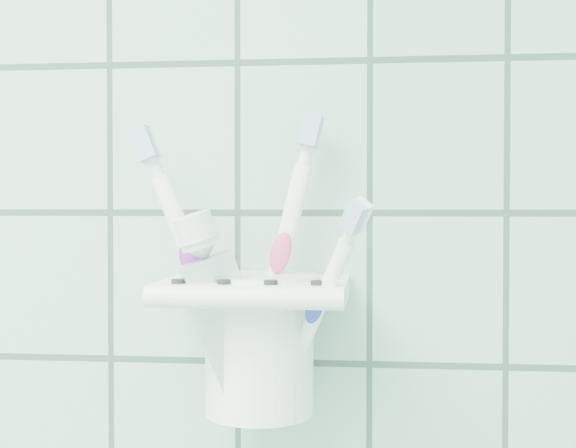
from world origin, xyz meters
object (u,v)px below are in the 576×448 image
at_px(toothbrush_blue, 247,252).
at_px(toothbrush_pink, 251,254).
at_px(cup, 259,339).
at_px(toothpaste_tube, 254,291).
at_px(holder_bracket, 255,292).
at_px(toothbrush_orange, 278,278).

bearing_deg(toothbrush_blue, toothbrush_pink, -67.55).
bearing_deg(cup, toothpaste_tube, -93.35).
relative_size(holder_bracket, toothbrush_orange, 0.78).
xyz_separation_m(cup, toothbrush_blue, (-0.01, 0.01, 0.06)).
xyz_separation_m(cup, toothpaste_tube, (-0.00, -0.02, 0.04)).
bearing_deg(toothbrush_orange, toothpaste_tube, -89.53).
bearing_deg(cup, holder_bracket, -118.36).
xyz_separation_m(cup, toothbrush_orange, (0.01, 0.01, 0.05)).
height_order(cup, toothbrush_blue, toothbrush_blue).
xyz_separation_m(toothbrush_pink, toothbrush_orange, (0.02, 0.02, -0.02)).
distance_m(holder_bracket, toothbrush_pink, 0.03).
bearing_deg(toothbrush_pink, cup, 77.13).
distance_m(cup, toothpaste_tube, 0.04).
bearing_deg(cup, toothbrush_blue, 141.30).
bearing_deg(toothpaste_tube, toothbrush_pink, 105.83).
relative_size(toothbrush_pink, toothbrush_orange, 1.25).
xyz_separation_m(toothbrush_blue, toothbrush_orange, (0.02, -0.00, -0.02)).
height_order(cup, toothbrush_orange, toothbrush_orange).
bearing_deg(holder_bracket, toothpaste_tube, -84.91).
distance_m(holder_bracket, toothpaste_tube, 0.01).
distance_m(toothbrush_blue, toothbrush_orange, 0.03).
bearing_deg(toothbrush_blue, cup, -31.78).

